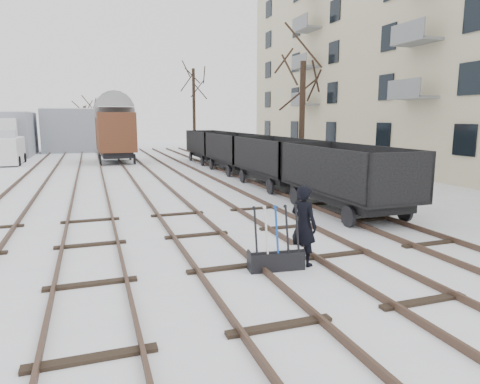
# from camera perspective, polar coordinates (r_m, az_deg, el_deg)

# --- Properties ---
(ground) EXTENTS (120.00, 120.00, 0.00)m
(ground) POSITION_cam_1_polar(r_m,az_deg,el_deg) (10.15, -1.79, -10.24)
(ground) COLOR white
(ground) RESTS_ON ground
(tracks) EXTENTS (13.90, 52.00, 0.16)m
(tracks) POSITION_cam_1_polar(r_m,az_deg,el_deg) (23.21, -11.95, 1.16)
(tracks) COLOR black
(tracks) RESTS_ON ground
(apartment_block) EXTENTS (10.12, 45.00, 16.10)m
(apartment_block) POSITION_cam_1_polar(r_m,az_deg,el_deg) (32.77, 26.38, 16.85)
(apartment_block) COLOR beige
(apartment_block) RESTS_ON ground
(shed_right) EXTENTS (7.00, 6.00, 4.50)m
(shed_right) POSITION_cam_1_polar(r_m,az_deg,el_deg) (49.14, -20.72, 7.76)
(shed_right) COLOR gray
(shed_right) RESTS_ON ground
(ground_frame) EXTENTS (1.34, 0.55, 1.49)m
(ground_frame) POSITION_cam_1_polar(r_m,az_deg,el_deg) (10.08, 4.82, -8.71)
(ground_frame) COLOR black
(ground_frame) RESTS_ON ground
(worker) EXTENTS (0.73, 0.84, 1.94)m
(worker) POSITION_cam_1_polar(r_m,az_deg,el_deg) (10.29, 8.48, -4.40)
(worker) COLOR black
(worker) RESTS_ON ground
(freight_wagon_a) EXTENTS (2.43, 6.07, 2.48)m
(freight_wagon_a) POSITION_cam_1_polar(r_m,az_deg,el_deg) (16.33, 13.87, 0.60)
(freight_wagon_a) COLOR black
(freight_wagon_a) RESTS_ON ground
(freight_wagon_b) EXTENTS (2.43, 6.07, 2.48)m
(freight_wagon_b) POSITION_cam_1_polar(r_m,az_deg,el_deg) (21.91, 4.75, 3.14)
(freight_wagon_b) COLOR black
(freight_wagon_b) RESTS_ON ground
(freight_wagon_c) EXTENTS (2.43, 6.07, 2.48)m
(freight_wagon_c) POSITION_cam_1_polar(r_m,az_deg,el_deg) (27.85, -0.60, 4.60)
(freight_wagon_c) COLOR black
(freight_wagon_c) RESTS_ON ground
(freight_wagon_d) EXTENTS (2.43, 6.07, 2.48)m
(freight_wagon_d) POSITION_cam_1_polar(r_m,az_deg,el_deg) (33.96, -4.06, 5.52)
(freight_wagon_d) COLOR black
(freight_wagon_d) RESTS_ON ground
(box_van_wagon) EXTENTS (3.11, 5.73, 4.33)m
(box_van_wagon) POSITION_cam_1_polar(r_m,az_deg,el_deg) (35.34, -16.34, 7.87)
(box_van_wagon) COLOR black
(box_van_wagon) RESTS_ON ground
(lorry) EXTENTS (3.17, 7.86, 3.47)m
(lorry) POSITION_cam_1_polar(r_m,az_deg,el_deg) (39.25, -29.38, 6.10)
(lorry) COLOR black
(lorry) RESTS_ON ground
(panel_van) EXTENTS (2.13, 4.65, 2.04)m
(panel_van) POSITION_cam_1_polar(r_m,az_deg,el_deg) (36.93, -28.66, 4.87)
(panel_van) COLOR silver
(panel_van) RESTS_ON ground
(tree_near) EXTENTS (0.30, 0.30, 6.39)m
(tree_near) POSITION_cam_1_polar(r_m,az_deg,el_deg) (23.06, 8.24, 9.00)
(tree_near) COLOR black
(tree_near) RESTS_ON ground
(tree_far_left) EXTENTS (0.30, 0.30, 4.76)m
(tree_far_left) POSITION_cam_1_polar(r_m,az_deg,el_deg) (49.96, -19.88, 7.98)
(tree_far_left) COLOR black
(tree_far_left) RESTS_ON ground
(tree_far_right) EXTENTS (0.30, 0.30, 8.22)m
(tree_far_right) POSITION_cam_1_polar(r_m,az_deg,el_deg) (42.90, -6.15, 10.61)
(tree_far_right) COLOR black
(tree_far_right) RESTS_ON ground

